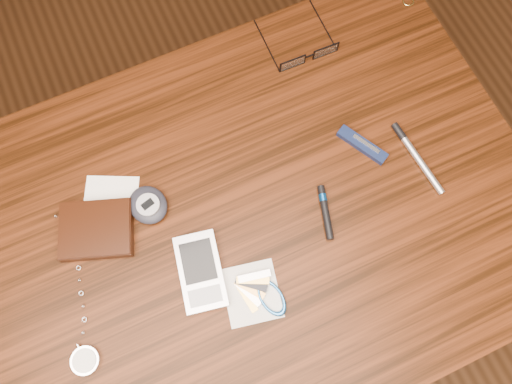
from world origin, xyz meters
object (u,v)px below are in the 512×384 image
(wallet_and_card, at_px, (97,229))
(pocket_knife, at_px, (362,145))
(notepad_keys, at_px, (261,294))
(pda_phone, at_px, (201,272))
(eyeglasses, at_px, (307,54))
(pedometer, at_px, (148,205))
(silver_pen, at_px, (414,153))
(desk, at_px, (243,234))
(pocket_watch, at_px, (85,356))

(wallet_and_card, distance_m, pocket_knife, 0.47)
(wallet_and_card, xyz_separation_m, notepad_keys, (0.20, -0.21, -0.01))
(pda_phone, bearing_deg, eyeglasses, 40.77)
(notepad_keys, relative_size, pocket_knife, 1.19)
(pedometer, xyz_separation_m, silver_pen, (0.45, -0.10, -0.01))
(wallet_and_card, xyz_separation_m, pedometer, (0.09, 0.00, 0.00))
(pda_phone, relative_size, silver_pen, 0.93)
(desk, distance_m, notepad_keys, 0.16)
(eyeglasses, xyz_separation_m, pedometer, (-0.37, -0.15, 0.00))
(eyeglasses, xyz_separation_m, silver_pen, (0.08, -0.25, -0.01))
(notepad_keys, bearing_deg, pedometer, 117.77)
(pocket_watch, bearing_deg, eyeglasses, 31.39)
(wallet_and_card, bearing_deg, pocket_knife, -5.76)
(desk, distance_m, pda_phone, 0.16)
(wallet_and_card, distance_m, eyeglasses, 0.48)
(desk, relative_size, wallet_and_card, 6.04)
(pda_phone, xyz_separation_m, pocket_knife, (0.34, 0.09, -0.00))
(pda_phone, height_order, silver_pen, pda_phone)
(pedometer, bearing_deg, silver_pen, -12.49)
(eyeglasses, bearing_deg, pocket_watch, -148.61)
(desk, bearing_deg, eyeglasses, 44.74)
(wallet_and_card, relative_size, notepad_keys, 1.50)
(wallet_and_card, relative_size, pocket_watch, 0.63)
(pocket_watch, bearing_deg, pedometer, 46.36)
(eyeglasses, bearing_deg, pda_phone, -139.23)
(pda_phone, xyz_separation_m, pedometer, (-0.04, 0.14, 0.00))
(wallet_and_card, height_order, notepad_keys, wallet_and_card)
(eyeglasses, distance_m, notepad_keys, 0.44)
(pda_phone, distance_m, pedometer, 0.14)
(pocket_knife, bearing_deg, desk, -171.76)
(pedometer, bearing_deg, pocket_watch, -133.64)
(eyeglasses, distance_m, pocket_knife, 0.20)
(notepad_keys, relative_size, silver_pen, 0.76)
(eyeglasses, height_order, notepad_keys, eyeglasses)
(wallet_and_card, xyz_separation_m, eyeglasses, (0.46, 0.15, -0.00))
(silver_pen, bearing_deg, desk, 177.45)
(desk, bearing_deg, silver_pen, -2.55)
(pocket_knife, relative_size, silver_pen, 0.64)
(eyeglasses, height_order, pda_phone, eyeglasses)
(wallet_and_card, bearing_deg, notepad_keys, -45.73)
(wallet_and_card, bearing_deg, pedometer, 1.92)
(desk, relative_size, notepad_keys, 9.07)
(pocket_knife, bearing_deg, silver_pen, -33.82)
(wallet_and_card, relative_size, pocket_knife, 1.78)
(pocket_watch, height_order, notepad_keys, same)
(notepad_keys, height_order, silver_pen, same)
(notepad_keys, distance_m, silver_pen, 0.36)
(eyeglasses, bearing_deg, pedometer, -158.03)
(desk, xyz_separation_m, pocket_knife, (0.24, 0.04, 0.11))
(wallet_and_card, bearing_deg, pocket_watch, -114.83)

